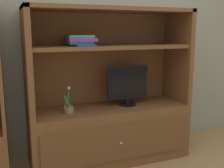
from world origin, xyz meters
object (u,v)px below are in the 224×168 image
at_px(media_console, 110,115).
at_px(magazine_stack, 80,40).
at_px(potted_plant, 69,108).
at_px(tv_monitor, 128,84).

xyz_separation_m(media_console, magazine_stack, (-0.31, -0.00, 0.79)).
height_order(potted_plant, magazine_stack, magazine_stack).
bearing_deg(magazine_stack, tv_monitor, -2.27).
bearing_deg(tv_monitor, media_console, 173.14).
distance_m(media_console, potted_plant, 0.48).
bearing_deg(media_console, potted_plant, -172.27).
relative_size(media_console, potted_plant, 6.13).
bearing_deg(media_console, magazine_stack, -179.36).
height_order(media_console, potted_plant, media_console).
height_order(tv_monitor, magazine_stack, magazine_stack).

